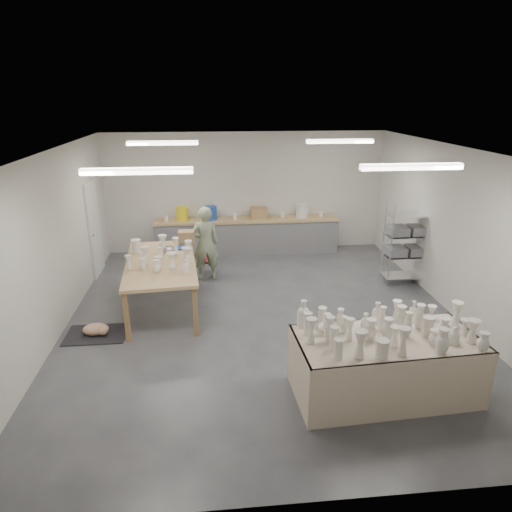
{
  "coord_description": "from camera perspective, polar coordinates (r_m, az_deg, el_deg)",
  "views": [
    {
      "loc": [
        -0.89,
        -7.4,
        3.86
      ],
      "look_at": [
        -0.09,
        0.45,
        1.05
      ],
      "focal_mm": 32.0,
      "sensor_mm": 36.0,
      "label": 1
    }
  ],
  "objects": [
    {
      "name": "back_counter",
      "position": [
        11.61,
        -1.18,
        2.72
      ],
      "size": [
        4.6,
        0.6,
        1.24
      ],
      "color": "tan",
      "rests_on": "ground"
    },
    {
      "name": "work_table",
      "position": [
        8.68,
        -11.5,
        -0.5
      ],
      "size": [
        1.45,
        2.6,
        1.28
      ],
      "rotation": [
        0.0,
        0.0,
        0.08
      ],
      "color": "tan",
      "rests_on": "ground"
    },
    {
      "name": "cat",
      "position": [
        8.24,
        -19.3,
        -8.63
      ],
      "size": [
        0.47,
        0.36,
        0.18
      ],
      "rotation": [
        0.0,
        0.0,
        -0.14
      ],
      "color": "white",
      "rests_on": "rug"
    },
    {
      "name": "rug",
      "position": [
        8.31,
        -19.33,
        -9.21
      ],
      "size": [
        1.0,
        0.7,
        0.02
      ],
      "primitive_type": "cube",
      "color": "black",
      "rests_on": "ground"
    },
    {
      "name": "drying_table",
      "position": [
        6.49,
        15.83,
        -12.74
      ],
      "size": [
        2.47,
        1.27,
        1.22
      ],
      "rotation": [
        0.0,
        0.0,
        0.06
      ],
      "color": "olive",
      "rests_on": "ground"
    },
    {
      "name": "red_stool",
      "position": [
        10.31,
        -6.25,
        -0.61
      ],
      "size": [
        0.46,
        0.46,
        0.35
      ],
      "rotation": [
        0.0,
        0.0,
        0.28
      ],
      "color": "maroon",
      "rests_on": "ground"
    },
    {
      "name": "potter",
      "position": [
        9.89,
        -6.36,
        1.57
      ],
      "size": [
        0.65,
        0.49,
        1.63
      ],
      "primitive_type": "imported",
      "rotation": [
        0.0,
        0.0,
        3.31
      ],
      "color": "#97AA83",
      "rests_on": "ground"
    },
    {
      "name": "wire_shelf",
      "position": [
        10.14,
        18.3,
        1.72
      ],
      "size": [
        0.88,
        0.48,
        1.8
      ],
      "color": "silver",
      "rests_on": "ground"
    },
    {
      "name": "room",
      "position": [
        7.74,
        0.18,
        6.13
      ],
      "size": [
        8.0,
        8.02,
        3.0
      ],
      "color": "#424449",
      "rests_on": "ground"
    }
  ]
}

